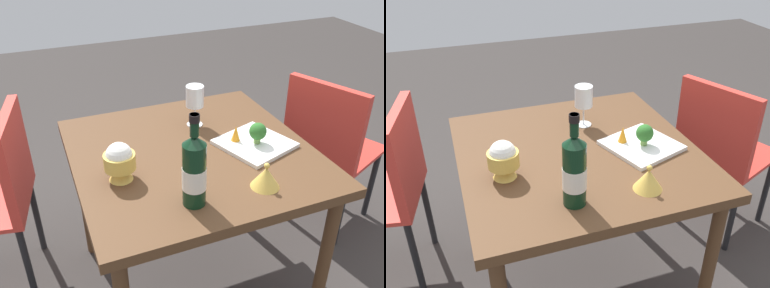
{
  "view_description": "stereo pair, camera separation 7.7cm",
  "coord_description": "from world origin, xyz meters",
  "views": [
    {
      "loc": [
        -0.53,
        -1.3,
        1.57
      ],
      "look_at": [
        0.0,
        0.0,
        0.76
      ],
      "focal_mm": 39.47,
      "sensor_mm": 36.0,
      "label": 1
    },
    {
      "loc": [
        -0.46,
        -1.32,
        1.57
      ],
      "look_at": [
        0.0,
        0.0,
        0.76
      ],
      "focal_mm": 39.47,
      "sensor_mm": 36.0,
      "label": 2
    }
  ],
  "objects": [
    {
      "name": "broccoli_floret",
      "position": [
        0.25,
        -0.07,
        0.79
      ],
      "size": [
        0.07,
        0.07,
        0.09
      ],
      "color": "#729E4C",
      "rests_on": "serving_plate"
    },
    {
      "name": "rice_bowl_lid",
      "position": [
        0.14,
        -0.31,
        0.77
      ],
      "size": [
        0.1,
        0.1,
        0.09
      ],
      "color": "gold",
      "rests_on": "dining_table"
    },
    {
      "name": "carrot_garnish_left",
      "position": [
        0.18,
        -0.02,
        0.77
      ],
      "size": [
        0.04,
        0.04,
        0.06
      ],
      "color": "orange",
      "rests_on": "serving_plate"
    },
    {
      "name": "serving_plate",
      "position": [
        0.24,
        -0.06,
        0.74
      ],
      "size": [
        0.32,
        0.32,
        0.02
      ],
      "rotation": [
        0.0,
        0.0,
        0.32
      ],
      "color": "white",
      "rests_on": "dining_table"
    },
    {
      "name": "ground_plane",
      "position": [
        0.0,
        0.0,
        0.0
      ],
      "size": [
        8.0,
        8.0,
        0.0
      ],
      "primitive_type": "plane",
      "color": "#383330"
    },
    {
      "name": "chair_near_window",
      "position": [
        0.79,
        0.14,
        0.53
      ],
      "size": [
        0.52,
        0.52,
        0.85
      ],
      "rotation": [
        0.0,
        0.0,
        -1.18
      ],
      "color": "red",
      "rests_on": "ground_plane"
    },
    {
      "name": "dining_table",
      "position": [
        0.0,
        0.0,
        0.64
      ],
      "size": [
        0.91,
        0.91,
        0.73
      ],
      "color": "brown",
      "rests_on": "ground_plane"
    },
    {
      "name": "wine_bottle",
      "position": [
        -0.12,
        -0.3,
        0.85
      ],
      "size": [
        0.08,
        0.08,
        0.32
      ],
      "color": "black",
      "rests_on": "dining_table"
    },
    {
      "name": "wine_glass",
      "position": [
        0.09,
        0.2,
        0.86
      ],
      "size": [
        0.08,
        0.08,
        0.18
      ],
      "color": "white",
      "rests_on": "dining_table"
    },
    {
      "name": "chair_by_wall",
      "position": [
        -0.72,
        0.35,
        0.53
      ],
      "size": [
        0.47,
        0.47,
        0.85
      ],
      "rotation": [
        0.0,
        0.0,
        1.39
      ],
      "color": "red",
      "rests_on": "ground_plane"
    },
    {
      "name": "rice_bowl",
      "position": [
        -0.3,
        -0.08,
        0.8
      ],
      "size": [
        0.11,
        0.11,
        0.14
      ],
      "color": "gold",
      "rests_on": "dining_table"
    }
  ]
}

